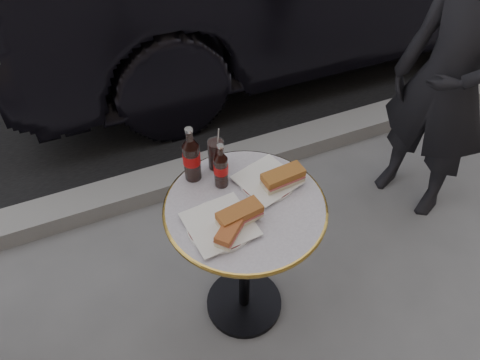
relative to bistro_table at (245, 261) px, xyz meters
name	(u,v)px	position (x,y,z in m)	size (l,w,h in m)	color
ground	(244,304)	(0.00, 0.00, -0.37)	(80.00, 80.00, 0.00)	slate
curb	(184,176)	(0.00, 0.90, -0.32)	(40.00, 0.20, 0.12)	gray
bistro_table	(245,261)	(0.00, 0.00, 0.00)	(0.62, 0.62, 0.73)	#BAB2C4
plate_left	(220,225)	(-0.12, -0.06, 0.37)	(0.24, 0.24, 0.01)	white
plate_right	(267,181)	(0.13, 0.08, 0.37)	(0.22, 0.22, 0.01)	white
sandwich_left_a	(230,231)	(-0.11, -0.12, 0.40)	(0.14, 0.06, 0.05)	#AC562B
sandwich_left_b	(240,216)	(-0.05, -0.07, 0.41)	(0.16, 0.08, 0.06)	#A45C29
sandwich_right	(283,178)	(0.17, 0.04, 0.41)	(0.17, 0.08, 0.06)	#A16029
cola_bottle_left	(191,154)	(-0.13, 0.22, 0.49)	(0.07, 0.07, 0.25)	black
cola_bottle_right	(221,165)	(-0.04, 0.14, 0.47)	(0.06, 0.06, 0.20)	black
cola_glass	(216,154)	(-0.02, 0.24, 0.43)	(0.07, 0.07, 0.13)	black
pedestrian	(449,85)	(1.19, 0.29, 0.40)	(0.56, 0.37, 1.54)	black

